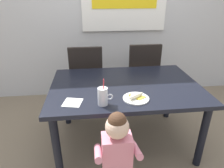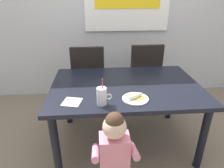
{
  "view_description": "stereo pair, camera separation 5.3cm",
  "coord_description": "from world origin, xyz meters",
  "views": [
    {
      "loc": [
        -0.34,
        -1.81,
        1.58
      ],
      "look_at": [
        -0.15,
        -0.1,
        0.78
      ],
      "focal_mm": 32.14,
      "sensor_mm": 36.0,
      "label": 1
    },
    {
      "loc": [
        -0.29,
        -1.82,
        1.58
      ],
      "look_at": [
        -0.15,
        -0.1,
        0.78
      ],
      "focal_mm": 32.14,
      "sensor_mm": 36.0,
      "label": 2
    }
  ],
  "objects": [
    {
      "name": "snack_plate",
      "position": [
        0.04,
        -0.31,
        0.72
      ],
      "size": [
        0.23,
        0.23,
        0.01
      ],
      "primitive_type": "cylinder",
      "color": "white",
      "rests_on": "dining_table"
    },
    {
      "name": "toddler_standing",
      "position": [
        -0.18,
        -0.69,
        0.53
      ],
      "size": [
        0.33,
        0.24,
        0.84
      ],
      "color": "#3F4760",
      "rests_on": "ground"
    },
    {
      "name": "paper_napkin",
      "position": [
        -0.51,
        -0.31,
        0.72
      ],
      "size": [
        0.18,
        0.18,
        0.0
      ],
      "primitive_type": "cube",
      "rotation": [
        0.0,
        0.0,
        -0.23
      ],
      "color": "white",
      "rests_on": "dining_table"
    },
    {
      "name": "dining_chair_left",
      "position": [
        -0.4,
        0.72,
        0.54
      ],
      "size": [
        0.44,
        0.45,
        0.96
      ],
      "rotation": [
        0.0,
        0.0,
        3.14
      ],
      "color": "black",
      "rests_on": "ground"
    },
    {
      "name": "milk_cup",
      "position": [
        -0.25,
        -0.37,
        0.79
      ],
      "size": [
        0.13,
        0.08,
        0.25
      ],
      "color": "silver",
      "rests_on": "dining_table"
    },
    {
      "name": "dining_table",
      "position": [
        0.0,
        0.0,
        0.63
      ],
      "size": [
        1.5,
        1.01,
        0.72
      ],
      "color": "black",
      "rests_on": "ground"
    },
    {
      "name": "dining_chair_right",
      "position": [
        0.37,
        0.76,
        0.54
      ],
      "size": [
        0.44,
        0.44,
        0.96
      ],
      "rotation": [
        0.0,
        0.0,
        3.14
      ],
      "color": "black",
      "rests_on": "ground"
    },
    {
      "name": "ground_plane",
      "position": [
        0.0,
        0.0,
        0.0
      ],
      "size": [
        24.0,
        24.0,
        0.0
      ],
      "primitive_type": "plane",
      "color": "#7A6B56"
    },
    {
      "name": "back_wall",
      "position": [
        0.0,
        1.33,
        1.45
      ],
      "size": [
        6.4,
        0.17,
        2.9
      ],
      "color": "silver",
      "rests_on": "ground"
    },
    {
      "name": "peeled_banana",
      "position": [
        0.04,
        -0.31,
        0.75
      ],
      "size": [
        0.17,
        0.14,
        0.07
      ],
      "rotation": [
        0.0,
        0.0,
        0.56
      ],
      "color": "#F4EAC6",
      "rests_on": "snack_plate"
    }
  ]
}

